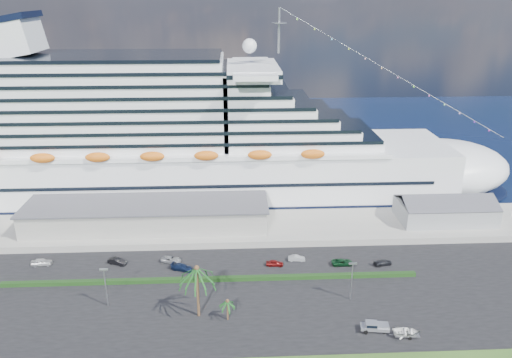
{
  "coord_description": "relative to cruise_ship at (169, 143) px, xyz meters",
  "views": [
    {
      "loc": [
        -2.99,
        -76.07,
        57.77
      ],
      "look_at": [
        2.13,
        30.0,
        17.9
      ],
      "focal_mm": 35.0,
      "sensor_mm": 36.0,
      "label": 1
    }
  ],
  "objects": [
    {
      "name": "ground",
      "position": [
        21.53,
        -64.0,
        -16.69
      ],
      "size": [
        420.0,
        420.0,
        0.0
      ],
      "primitive_type": "plane",
      "color": "#274C19",
      "rests_on": "ground"
    },
    {
      "name": "asphalt_lot",
      "position": [
        21.53,
        -53.0,
        -16.63
      ],
      "size": [
        140.0,
        38.0,
        0.12
      ],
      "primitive_type": "cube",
      "color": "black",
      "rests_on": "ground"
    },
    {
      "name": "wharf",
      "position": [
        21.53,
        -24.0,
        -15.79
      ],
      "size": [
        240.0,
        20.0,
        1.8
      ],
      "primitive_type": "cube",
      "color": "gray",
      "rests_on": "ground"
    },
    {
      "name": "water",
      "position": [
        21.53,
        66.0,
        -16.68
      ],
      "size": [
        420.0,
        160.0,
        0.02
      ],
      "primitive_type": "cube",
      "color": "black",
      "rests_on": "ground"
    },
    {
      "name": "cruise_ship",
      "position": [
        0.0,
        0.0,
        0.0
      ],
      "size": [
        191.0,
        38.0,
        54.0
      ],
      "color": "silver",
      "rests_on": "ground"
    },
    {
      "name": "terminal_building",
      "position": [
        -3.47,
        -24.0,
        -11.68
      ],
      "size": [
        61.0,
        15.0,
        6.3
      ],
      "color": "gray",
      "rests_on": "wharf"
    },
    {
      "name": "port_shed",
      "position": [
        73.53,
        -24.0,
        -12.3
      ],
      "size": [
        24.0,
        12.31,
        7.37
      ],
      "color": "gray",
      "rests_on": "wharf"
    },
    {
      "name": "hedge",
      "position": [
        13.53,
        -48.0,
        -16.12
      ],
      "size": [
        88.0,
        1.1,
        0.9
      ],
      "primitive_type": "cube",
      "color": "black",
      "rests_on": "asphalt_lot"
    },
    {
      "name": "lamp_post_left",
      "position": [
        -6.47,
        -56.0,
        -11.35
      ],
      "size": [
        1.6,
        0.35,
        8.27
      ],
      "color": "gray",
      "rests_on": "asphalt_lot"
    },
    {
      "name": "lamp_post_right",
      "position": [
        41.53,
        -56.0,
        -11.35
      ],
      "size": [
        1.6,
        0.35,
        8.27
      ],
      "color": "gray",
      "rests_on": "asphalt_lot"
    },
    {
      "name": "palm_tall",
      "position": [
        11.53,
        -60.0,
        -7.49
      ],
      "size": [
        8.82,
        8.82,
        11.13
      ],
      "color": "#47301E",
      "rests_on": "ground"
    },
    {
      "name": "palm_short",
      "position": [
        17.03,
        -61.5,
        -13.03
      ],
      "size": [
        3.53,
        3.53,
        4.56
      ],
      "color": "#47301E",
      "rests_on": "ground"
    },
    {
      "name": "parked_car_0",
      "position": [
        -24.91,
        -39.57,
        -15.8
      ],
      "size": [
        4.69,
        2.22,
        1.55
      ],
      "primitive_type": "imported",
      "rotation": [
        0.0,
        0.0,
        1.66
      ],
      "color": "#B6B6B8",
      "rests_on": "asphalt_lot"
    },
    {
      "name": "parked_car_1",
      "position": [
        -7.98,
        -39.98,
        -15.86
      ],
      "size": [
        4.6,
        3.1,
        1.43
      ],
      "primitive_type": "imported",
      "rotation": [
        0.0,
        0.0,
        1.17
      ],
      "color": "black",
      "rests_on": "asphalt_lot"
    },
    {
      "name": "parked_car_2",
      "position": [
        4.04,
        -39.67,
        -15.93
      ],
      "size": [
        5.04,
        3.2,
        1.3
      ],
      "primitive_type": "imported",
      "rotation": [
        0.0,
        0.0,
        1.33
      ],
      "color": "#94969C",
      "rests_on": "asphalt_lot"
    },
    {
      "name": "parked_car_3",
      "position": [
        6.76,
        -43.19,
        -15.88
      ],
      "size": [
        5.18,
        3.48,
        1.39
      ],
      "primitive_type": "imported",
      "rotation": [
        0.0,
        0.0,
        1.22
      ],
      "color": "#111D3C",
      "rests_on": "asphalt_lot"
    },
    {
      "name": "parked_car_4",
      "position": [
        27.47,
        -42.34,
        -15.91
      ],
      "size": [
        4.04,
        1.97,
        1.33
      ],
      "primitive_type": "imported",
      "rotation": [
        0.0,
        0.0,
        1.47
      ],
      "color": "#650D0D",
      "rests_on": "asphalt_lot"
    },
    {
      "name": "parked_car_5",
      "position": [
        32.67,
        -40.37,
        -15.94
      ],
      "size": [
        3.95,
        1.67,
        1.27
      ],
      "primitive_type": "imported",
      "rotation": [
        0.0,
        0.0,
        1.48
      ],
      "color": "#AAADB1",
      "rests_on": "asphalt_lot"
    },
    {
      "name": "parked_car_6",
      "position": [
        42.72,
        -42.68,
        -15.91
      ],
      "size": [
        4.85,
        2.29,
        1.34
      ],
      "primitive_type": "imported",
      "rotation": [
        0.0,
        0.0,
        1.59
      ],
      "color": "#0D3419",
      "rests_on": "asphalt_lot"
    },
    {
      "name": "parked_car_7",
      "position": [
        51.82,
        -43.17,
        -15.96
      ],
      "size": [
        4.58,
        2.83,
        1.24
      ],
      "primitive_type": "imported",
      "rotation": [
        0.0,
        0.0,
        1.85
      ],
      "color": "black",
      "rests_on": "asphalt_lot"
    },
    {
      "name": "pickup_truck",
      "position": [
        43.55,
        -66.11,
        -15.57
      ],
      "size": [
        5.39,
        2.56,
        1.83
      ],
      "color": "black",
      "rests_on": "asphalt_lot"
    },
    {
      "name": "boat_trailer",
      "position": [
        48.87,
        -68.12,
        -15.52
      ],
      "size": [
        5.62,
        3.8,
        1.59
      ],
      "color": "gray",
      "rests_on": "asphalt_lot"
    }
  ]
}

